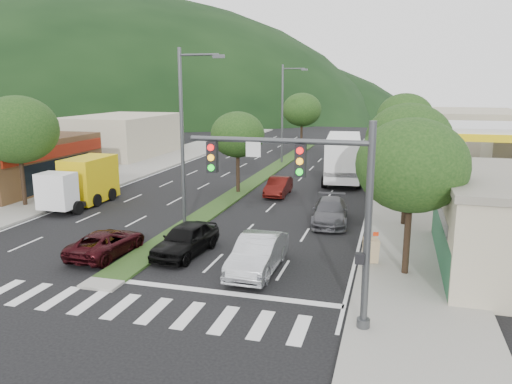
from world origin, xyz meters
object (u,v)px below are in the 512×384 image
(car_queue_b, at_px, (330,211))
(car_queue_d, at_px, (355,169))
(car_queue_a, at_px, (186,239))
(box_truck, at_px, (83,183))
(sedan_silver, at_px, (258,254))
(car_queue_c, at_px, (278,186))
(tree_r_e, at_px, (404,114))
(tree_med_far, at_px, (302,110))
(tree_r_d, at_px, (405,117))
(tree_l_a, at_px, (18,130))
(streetlight_near, at_px, (185,131))
(tree_r_b, at_px, (409,140))
(tree_r_c, at_px, (406,132))
(streetlight_mid, at_px, (284,109))
(tree_med_near, at_px, (238,135))
(motorhome, at_px, (343,157))
(traffic_signal, at_px, (320,193))
(tree_r_a, at_px, (412,166))
(a_frame_sign, at_px, (371,248))
(suv_maroon, at_px, (107,243))

(car_queue_b, distance_m, car_queue_d, 15.63)
(car_queue_a, distance_m, box_truck, 13.23)
(sedan_silver, xyz_separation_m, car_queue_c, (-2.61, 15.21, -0.13))
(tree_r_e, relative_size, tree_med_far, 0.97)
(tree_r_d, bearing_deg, tree_med_far, 130.60)
(tree_r_d, distance_m, tree_l_a, 31.63)
(streetlight_near, height_order, car_queue_b, streetlight_near)
(car_queue_c, bearing_deg, car_queue_a, -96.14)
(tree_l_a, height_order, box_truck, tree_l_a)
(sedan_silver, xyz_separation_m, box_truck, (-14.75, 8.78, 0.70))
(tree_r_b, height_order, car_queue_a, tree_r_b)
(tree_r_c, bearing_deg, box_truck, -158.17)
(tree_r_d, xyz_separation_m, streetlight_mid, (-11.79, 3.00, 0.40))
(tree_r_b, xyz_separation_m, tree_r_c, (0.00, 8.00, -0.29))
(tree_med_near, xyz_separation_m, car_queue_d, (7.95, 9.11, -3.67))
(tree_r_e, bearing_deg, tree_r_b, -90.00)
(tree_r_e, bearing_deg, tree_r_c, -90.00)
(car_queue_d, bearing_deg, tree_r_d, 31.45)
(tree_med_near, bearing_deg, streetlight_mid, 89.22)
(streetlight_mid, bearing_deg, car_queue_b, -70.54)
(tree_med_near, relative_size, tree_l_a, 0.83)
(tree_r_e, height_order, motorhome, tree_r_e)
(tree_med_far, distance_m, tree_l_a, 36.23)
(car_queue_a, bearing_deg, traffic_signal, -31.85)
(tree_l_a, bearing_deg, car_queue_b, 4.16)
(tree_r_a, xyz_separation_m, car_queue_b, (-4.19, 7.48, -4.10))
(a_frame_sign, bearing_deg, box_truck, 148.92)
(tree_r_d, relative_size, tree_r_e, 1.07)
(tree_r_d, xyz_separation_m, sedan_silver, (-6.25, -27.19, -4.38))
(tree_r_d, height_order, a_frame_sign, tree_r_d)
(tree_med_far, distance_m, streetlight_mid, 11.02)
(tree_med_far, bearing_deg, tree_r_b, -69.44)
(streetlight_mid, xyz_separation_m, car_queue_d, (7.74, -5.89, -4.83))
(tree_l_a, distance_m, streetlight_mid, 26.28)
(sedan_silver, xyz_separation_m, a_frame_sign, (4.75, 2.06, 0.02))
(tree_r_d, xyz_separation_m, streetlight_near, (-11.79, -22.00, 0.40))
(suv_maroon, bearing_deg, box_truck, -47.84)
(tree_med_far, xyz_separation_m, a_frame_sign, (10.50, -39.13, -4.19))
(traffic_signal, distance_m, car_queue_b, 13.65)
(streetlight_mid, bearing_deg, suv_maroon, -93.83)
(tree_med_near, height_order, tree_l_a, tree_l_a)
(tree_med_far, bearing_deg, tree_r_e, -18.43)
(suv_maroon, distance_m, a_frame_sign, 12.48)
(tree_med_far, xyz_separation_m, box_truck, (-9.00, -32.41, -3.51))
(motorhome, bearing_deg, tree_r_b, -74.70)
(traffic_signal, xyz_separation_m, tree_r_a, (2.97, 5.54, 0.17))
(car_queue_d, bearing_deg, car_queue_a, -108.94)
(tree_r_e, distance_m, car_queue_a, 37.64)
(tree_r_e, xyz_separation_m, motorhome, (-4.93, -14.59, -2.90))
(streetlight_near, height_order, car_queue_a, streetlight_near)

